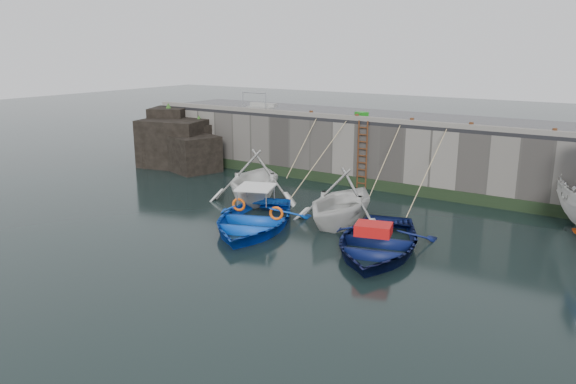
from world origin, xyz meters
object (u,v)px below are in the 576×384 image
Objects in this scene: fish_crate at (362,115)px; bollard_b at (357,117)px; boat_near_white at (255,200)px; bollard_c at (412,121)px; boat_near_blue at (253,228)px; bollard_a at (311,114)px; bollard_e at (555,132)px; boat_near_navy at (376,251)px; ladder at (362,155)px; bollard_d at (471,126)px; boat_near_blacktrim at (341,223)px.

bollard_b is (0.10, -0.69, -0.01)m from fish_crate.
bollard_c is at bearing 19.84° from boat_near_white.
bollard_a is (-2.29, 7.90, 3.30)m from boat_near_blue.
fish_crate is at bearing 43.76° from boat_near_white.
bollard_c is 5.80m from bollard_e.
ladder is at bearing 104.34° from boat_near_navy.
boat_near_white is 6.33m from bollard_b.
bollard_e is (8.60, -0.69, -0.01)m from fish_crate.
bollard_e reaches higher than ladder.
ladder is 5.11m from bollard_d.
boat_near_blacktrim is 6.55m from bollard_c.
bollard_a reaches higher than boat_near_white.
bollard_a and bollard_b have the same top height.
bollard_a is 2.50m from bollard_b.
bollard_b is 5.30m from bollard_d.
bollard_c reaches higher than boat_near_blacktrim.
bollard_a is at bearing 180.00° from bollard_e.
bollard_a is 5.20m from bollard_c.
fish_crate reaches higher than bollard_c.
boat_near_blue is at bearing -77.90° from boat_near_white.
bollard_a reaches higher than boat_near_blacktrim.
boat_near_blue is 19.70× the size of bollard_e.
fish_crate is (-4.75, 8.30, 3.31)m from boat_near_navy.
bollard_b is at bearing 106.06° from boat_near_navy.
bollard_d is at bearing 14.39° from fish_crate.
bollard_a is 1.00× the size of bollard_c.
fish_crate is at bearing 166.13° from bollard_c.
bollard_d reaches higher than boat_near_navy.
fish_crate is 8.63m from bollard_e.
boat_near_navy is (7.06, -2.77, 0.00)m from boat_near_white.
bollard_c reaches higher than boat_near_white.
fish_crate reaches higher than ladder.
boat_near_blacktrim is at bearing -68.21° from bollard_b.
boat_near_blue is 12.21m from bollard_e.
boat_near_blacktrim is 16.25× the size of bollard_c.
ladder is 2.09m from fish_crate.
boat_near_blue is 4.87m from boat_near_navy.
bollard_b is at bearing 180.00° from bollard_d.
bollard_d is 3.20m from bollard_e.
boat_near_navy is 19.36× the size of bollard_c.
boat_near_blue is at bearing -73.84° from bollard_a.
boat_near_blue is at bearing -91.53° from bollard_b.
bollard_b and bollard_c have the same top height.
bollard_c is (2.20, 0.34, 1.71)m from ladder.
bollard_b is (0.21, 7.90, 3.30)m from boat_near_blue.
bollard_a is 1.00× the size of bollard_d.
fish_crate is at bearing 98.40° from bollard_b.
bollard_d is (5.40, -0.69, -0.01)m from fish_crate.
bollard_d is at bearing 180.00° from bollard_e.
boat_near_blacktrim is at bearing -71.69° from ladder.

